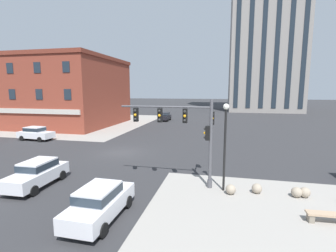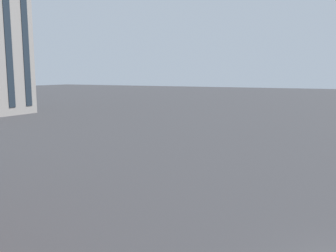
{
  "view_description": "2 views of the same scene",
  "coord_description": "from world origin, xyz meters",
  "px_view_note": "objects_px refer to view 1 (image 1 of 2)",
  "views": [
    {
      "loc": [
        9.77,
        -22.34,
        6.18
      ],
      "look_at": [
        3.87,
        4.15,
        2.21
      ],
      "focal_mm": 26.05,
      "sensor_mm": 36.0,
      "label": 1
    },
    {
      "loc": [
        -12.28,
        1.06,
        6.55
      ],
      "look_at": [
        7.82,
        11.27,
        3.26
      ],
      "focal_mm": 38.28,
      "sensor_mm": 36.0,
      "label": 2
    }
  ],
  "objects_px": {
    "traffic_signal_main": "(189,129)",
    "car_main_southbound_far": "(100,201)",
    "bench_near_signal": "(327,216)",
    "bollard_sphere_curb_c": "(297,192)",
    "bollard_sphere_curb_b": "(257,188)",
    "street_lamp_corner_near": "(225,137)",
    "car_main_northbound_near": "(165,116)",
    "car_cross_westbound": "(36,133)",
    "bollard_sphere_curb_d": "(305,192)",
    "bollard_sphere_curb_a": "(231,189)",
    "car_main_northbound_far": "(37,172)"
  },
  "relations": [
    {
      "from": "car_cross_westbound",
      "to": "bollard_sphere_curb_c",
      "type": "bearing_deg",
      "value": -21.9
    },
    {
      "from": "car_main_northbound_far",
      "to": "bollard_sphere_curb_a",
      "type": "bearing_deg",
      "value": 6.55
    },
    {
      "from": "street_lamp_corner_near",
      "to": "bench_near_signal",
      "type": "bearing_deg",
      "value": -30.76
    },
    {
      "from": "bollard_sphere_curb_d",
      "to": "car_main_southbound_far",
      "type": "bearing_deg",
      "value": -155.21
    },
    {
      "from": "bollard_sphere_curb_b",
      "to": "bollard_sphere_curb_c",
      "type": "bearing_deg",
      "value": -2.19
    },
    {
      "from": "car_main_northbound_near",
      "to": "car_main_northbound_far",
      "type": "bearing_deg",
      "value": -90.26
    },
    {
      "from": "bollard_sphere_curb_a",
      "to": "bollard_sphere_curb_d",
      "type": "bearing_deg",
      "value": 6.72
    },
    {
      "from": "bollard_sphere_curb_c",
      "to": "bench_near_signal",
      "type": "relative_size",
      "value": 0.33
    },
    {
      "from": "traffic_signal_main",
      "to": "car_main_northbound_near",
      "type": "bearing_deg",
      "value": 105.82
    },
    {
      "from": "bollard_sphere_curb_a",
      "to": "street_lamp_corner_near",
      "type": "distance_m",
      "value": 3.16
    },
    {
      "from": "bollard_sphere_curb_d",
      "to": "car_main_southbound_far",
      "type": "distance_m",
      "value": 11.52
    },
    {
      "from": "bench_near_signal",
      "to": "car_main_northbound_near",
      "type": "xyz_separation_m",
      "value": [
        -16.39,
        36.49,
        0.59
      ]
    },
    {
      "from": "bollard_sphere_curb_a",
      "to": "bench_near_signal",
      "type": "height_order",
      "value": "bollard_sphere_curb_a"
    },
    {
      "from": "bench_near_signal",
      "to": "car_main_northbound_near",
      "type": "distance_m",
      "value": 40.01
    },
    {
      "from": "bollard_sphere_curb_a",
      "to": "bollard_sphere_curb_d",
      "type": "distance_m",
      "value": 4.23
    },
    {
      "from": "bollard_sphere_curb_b",
      "to": "bench_near_signal",
      "type": "bearing_deg",
      "value": -45.64
    },
    {
      "from": "bollard_sphere_curb_a",
      "to": "traffic_signal_main",
      "type": "bearing_deg",
      "value": 160.5
    },
    {
      "from": "bollard_sphere_curb_d",
      "to": "car_cross_westbound",
      "type": "bearing_deg",
      "value": 158.59
    },
    {
      "from": "bollard_sphere_curb_b",
      "to": "street_lamp_corner_near",
      "type": "bearing_deg",
      "value": -179.9
    },
    {
      "from": "bollard_sphere_curb_b",
      "to": "bench_near_signal",
      "type": "height_order",
      "value": "bollard_sphere_curb_b"
    },
    {
      "from": "street_lamp_corner_near",
      "to": "car_main_southbound_far",
      "type": "relative_size",
      "value": 1.22
    },
    {
      "from": "traffic_signal_main",
      "to": "bollard_sphere_curb_d",
      "type": "height_order",
      "value": "traffic_signal_main"
    },
    {
      "from": "bench_near_signal",
      "to": "car_main_southbound_far",
      "type": "relative_size",
      "value": 0.41
    },
    {
      "from": "traffic_signal_main",
      "to": "car_main_northbound_near",
      "type": "xyz_separation_m",
      "value": [
        -9.41,
        33.22,
        -2.84
      ]
    },
    {
      "from": "bollard_sphere_curb_d",
      "to": "street_lamp_corner_near",
      "type": "relative_size",
      "value": 0.11
    },
    {
      "from": "car_main_northbound_near",
      "to": "car_cross_westbound",
      "type": "relative_size",
      "value": 0.98
    },
    {
      "from": "street_lamp_corner_near",
      "to": "car_cross_westbound",
      "type": "relative_size",
      "value": 1.2
    },
    {
      "from": "bollard_sphere_curb_d",
      "to": "bench_near_signal",
      "type": "relative_size",
      "value": 0.33
    },
    {
      "from": "bollard_sphere_curb_c",
      "to": "street_lamp_corner_near",
      "type": "xyz_separation_m",
      "value": [
        -4.16,
        0.08,
        3.09
      ]
    },
    {
      "from": "bench_near_signal",
      "to": "bollard_sphere_curb_d",
      "type": "bearing_deg",
      "value": 92.21
    },
    {
      "from": "car_main_southbound_far",
      "to": "traffic_signal_main",
      "type": "bearing_deg",
      "value": 55.83
    },
    {
      "from": "bollard_sphere_curb_b",
      "to": "car_main_northbound_far",
      "type": "height_order",
      "value": "car_main_northbound_far"
    },
    {
      "from": "bollard_sphere_curb_c",
      "to": "street_lamp_corner_near",
      "type": "bearing_deg",
      "value": 178.89
    },
    {
      "from": "street_lamp_corner_near",
      "to": "bollard_sphere_curb_c",
      "type": "bearing_deg",
      "value": -1.11
    },
    {
      "from": "bollard_sphere_curb_b",
      "to": "car_cross_westbound",
      "type": "relative_size",
      "value": 0.13
    },
    {
      "from": "bollard_sphere_curb_b",
      "to": "street_lamp_corner_near",
      "type": "height_order",
      "value": "street_lamp_corner_near"
    },
    {
      "from": "bollard_sphere_curb_d",
      "to": "traffic_signal_main",
      "type": "bearing_deg",
      "value": 176.25
    },
    {
      "from": "traffic_signal_main",
      "to": "street_lamp_corner_near",
      "type": "height_order",
      "value": "traffic_signal_main"
    },
    {
      "from": "bollard_sphere_curb_c",
      "to": "street_lamp_corner_near",
      "type": "height_order",
      "value": "street_lamp_corner_near"
    },
    {
      "from": "traffic_signal_main",
      "to": "car_main_southbound_far",
      "type": "xyz_separation_m",
      "value": [
        -3.58,
        -5.27,
        -2.84
      ]
    },
    {
      "from": "traffic_signal_main",
      "to": "bollard_sphere_curb_b",
      "type": "bearing_deg",
      "value": -6.15
    },
    {
      "from": "car_main_southbound_far",
      "to": "car_main_northbound_near",
      "type": "bearing_deg",
      "value": 98.62
    },
    {
      "from": "bollard_sphere_curb_a",
      "to": "car_main_northbound_near",
      "type": "xyz_separation_m",
      "value": [
        -12.08,
        34.16,
        0.62
      ]
    },
    {
      "from": "car_main_northbound_near",
      "to": "car_cross_westbound",
      "type": "bearing_deg",
      "value": -116.3
    },
    {
      "from": "bench_near_signal",
      "to": "bollard_sphere_curb_c",
      "type": "bearing_deg",
      "value": 101.76
    },
    {
      "from": "traffic_signal_main",
      "to": "car_cross_westbound",
      "type": "bearing_deg",
      "value": 153.41
    },
    {
      "from": "traffic_signal_main",
      "to": "bollard_sphere_curb_a",
      "type": "xyz_separation_m",
      "value": [
        2.67,
        -0.94,
        -3.46
      ]
    },
    {
      "from": "bollard_sphere_curb_b",
      "to": "car_cross_westbound",
      "type": "distance_m",
      "value": 27.18
    },
    {
      "from": "bollard_sphere_curb_c",
      "to": "street_lamp_corner_near",
      "type": "relative_size",
      "value": 0.11
    },
    {
      "from": "bollard_sphere_curb_d",
      "to": "street_lamp_corner_near",
      "type": "xyz_separation_m",
      "value": [
        -4.63,
        -0.01,
        3.09
      ]
    }
  ]
}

